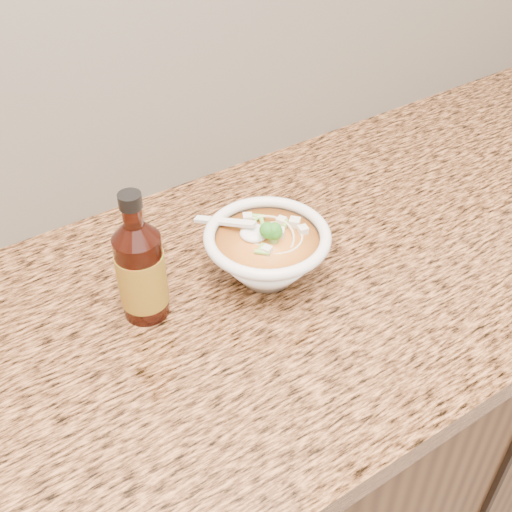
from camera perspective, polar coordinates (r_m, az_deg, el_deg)
cabinet at (r=1.30m, az=-7.99°, el=-21.44°), size 4.00×0.65×0.86m
counter_slab at (r=0.93m, az=-10.52°, el=-8.23°), size 4.00×0.68×0.04m
soup_bowl at (r=0.97m, az=0.98°, el=0.24°), size 0.19×0.20×0.11m
hot_sauce_bottle at (r=0.90m, az=-10.19°, el=-1.32°), size 0.07×0.07×0.21m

